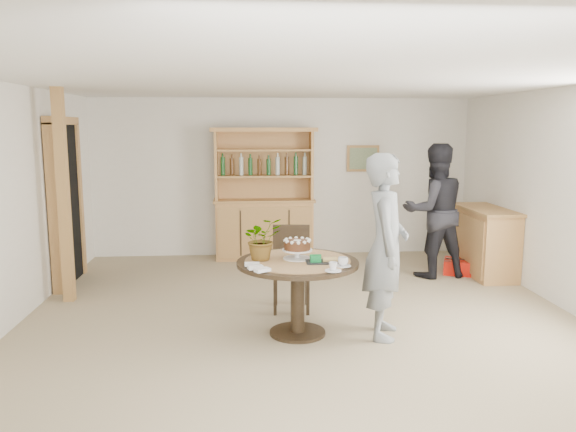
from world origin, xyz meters
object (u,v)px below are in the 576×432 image
at_px(hutch, 264,215).
at_px(dining_table, 298,275).
at_px(dining_chair, 291,262).
at_px(adult_person, 434,211).
at_px(red_suitcase, 466,267).
at_px(sideboard, 485,241).
at_px(teen_boy, 386,246).

xyz_separation_m(hutch, dining_table, (0.21, -3.34, -0.08)).
distance_m(hutch, dining_chair, 2.53).
bearing_deg(adult_person, red_suitcase, -179.62).
xyz_separation_m(sideboard, adult_person, (-0.76, -0.04, 0.44)).
bearing_deg(sideboard, teen_boy, -131.96).
xyz_separation_m(dining_table, teen_boy, (0.85, -0.10, 0.30)).
xyz_separation_m(hutch, teen_boy, (1.06, -3.44, 0.22)).
height_order(hutch, adult_person, hutch).
relative_size(adult_person, red_suitcase, 2.59).
relative_size(sideboard, red_suitcase, 1.78).
bearing_deg(dining_chair, dining_table, -86.11).
distance_m(dining_chair, adult_person, 2.43).
relative_size(dining_chair, teen_boy, 0.52).
bearing_deg(hutch, teen_boy, -72.86).
distance_m(adult_person, red_suitcase, 0.97).
height_order(teen_boy, adult_person, adult_person).
bearing_deg(teen_boy, hutch, 31.44).
relative_size(sideboard, dining_chair, 1.33).
bearing_deg(dining_table, adult_person, 44.83).
height_order(adult_person, red_suitcase, adult_person).
distance_m(teen_boy, red_suitcase, 2.94).
height_order(sideboard, teen_boy, teen_boy).
xyz_separation_m(dining_table, red_suitcase, (2.59, 2.13, -0.50)).
height_order(hutch, red_suitcase, hutch).
bearing_deg(adult_person, dining_chair, 23.89).
xyz_separation_m(dining_table, dining_chair, (0.01, 0.83, -0.07)).
bearing_deg(sideboard, dining_table, -143.41).
distance_m(sideboard, red_suitcase, 0.44).
bearing_deg(dining_table, hutch, 93.62).
distance_m(hutch, red_suitcase, 3.11).
bearing_deg(red_suitcase, teen_boy, -105.51).
height_order(dining_table, teen_boy, teen_boy).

